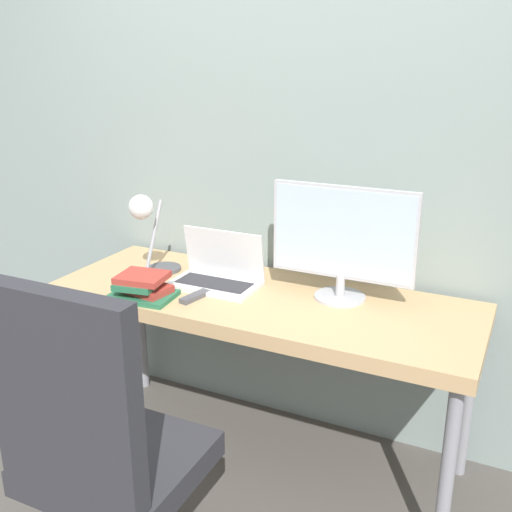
% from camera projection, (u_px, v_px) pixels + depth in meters
% --- Properties ---
extents(ground_plane, '(12.00, 12.00, 0.00)m').
position_uv_depth(ground_plane, '(225.00, 500.00, 2.43)').
color(ground_plane, '#514C47').
extents(wall_back, '(8.00, 0.05, 2.60)m').
position_uv_depth(wall_back, '(299.00, 155.00, 2.64)').
color(wall_back, gray).
rests_on(wall_back, ground_plane).
extents(desk, '(1.78, 0.66, 0.78)m').
position_uv_depth(desk, '(260.00, 310.00, 2.49)').
color(desk, tan).
rests_on(desk, ground_plane).
extents(laptop, '(0.38, 0.22, 0.23)m').
position_uv_depth(laptop, '(217.00, 274.00, 2.56)').
color(laptop, silver).
rests_on(laptop, desk).
extents(monitor, '(0.59, 0.21, 0.46)m').
position_uv_depth(monitor, '(343.00, 239.00, 2.36)').
color(monitor, '#B7B7BC').
rests_on(monitor, desk).
extents(desk_lamp, '(0.15, 0.28, 0.38)m').
position_uv_depth(desk_lamp, '(147.00, 224.00, 2.58)').
color(desk_lamp, '#4C4C51').
rests_on(desk_lamp, desk).
extents(office_chair, '(0.57, 0.59, 1.14)m').
position_uv_depth(office_chair, '(96.00, 440.00, 1.82)').
color(office_chair, black).
rests_on(office_chair, ground_plane).
extents(book_stack, '(0.27, 0.21, 0.10)m').
position_uv_depth(book_stack, '(143.00, 286.00, 2.43)').
color(book_stack, '#286B47').
rests_on(book_stack, desk).
extents(tv_remote, '(0.07, 0.15, 0.02)m').
position_uv_depth(tv_remote, '(195.00, 297.00, 2.43)').
color(tv_remote, '#4C4C51').
rests_on(tv_remote, desk).
extents(game_controller, '(0.13, 0.11, 0.04)m').
position_uv_depth(game_controller, '(152.00, 288.00, 2.49)').
color(game_controller, white).
rests_on(game_controller, desk).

